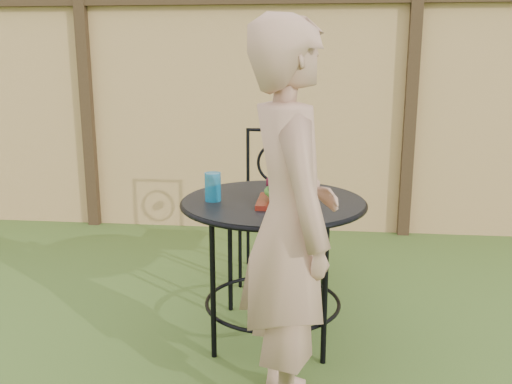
# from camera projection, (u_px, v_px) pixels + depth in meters

# --- Properties ---
(ground) EXTENTS (60.00, 60.00, 0.00)m
(ground) POSITION_uv_depth(u_px,v_px,m) (186.00, 362.00, 2.71)
(ground) COLOR #294516
(ground) RESTS_ON ground
(fence) EXTENTS (8.00, 0.12, 1.90)m
(fence) POSITION_uv_depth(u_px,v_px,m) (245.00, 115.00, 4.60)
(fence) COLOR tan
(fence) RESTS_ON ground
(patio_table) EXTENTS (0.92, 0.92, 0.72)m
(patio_table) POSITION_uv_depth(u_px,v_px,m) (273.00, 227.00, 2.85)
(patio_table) COLOR black
(patio_table) RESTS_ON ground
(patio_chair) EXTENTS (0.46, 0.46, 0.95)m
(patio_chair) POSITION_uv_depth(u_px,v_px,m) (276.00, 200.00, 3.69)
(patio_chair) COLOR black
(patio_chair) RESTS_ON ground
(diner) EXTENTS (0.53, 0.66, 1.57)m
(diner) POSITION_uv_depth(u_px,v_px,m) (290.00, 226.00, 2.19)
(diner) COLOR #A1765C
(diner) RESTS_ON ground
(salad_plate) EXTENTS (0.27, 0.27, 0.02)m
(salad_plate) POSITION_uv_depth(u_px,v_px,m) (286.00, 202.00, 2.73)
(salad_plate) COLOR #480E0A
(salad_plate) RESTS_ON patio_table
(salad) EXTENTS (0.21, 0.21, 0.08)m
(salad) POSITION_uv_depth(u_px,v_px,m) (286.00, 191.00, 2.72)
(salad) COLOR #235614
(salad) RESTS_ON salad_plate
(fork) EXTENTS (0.01, 0.01, 0.18)m
(fork) POSITION_uv_depth(u_px,v_px,m) (288.00, 165.00, 2.69)
(fork) COLOR silver
(fork) RESTS_ON salad
(drinking_glass) EXTENTS (0.08, 0.08, 0.14)m
(drinking_glass) POSITION_uv_depth(u_px,v_px,m) (213.00, 187.00, 2.78)
(drinking_glass) COLOR #0C658D
(drinking_glass) RESTS_ON patio_table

